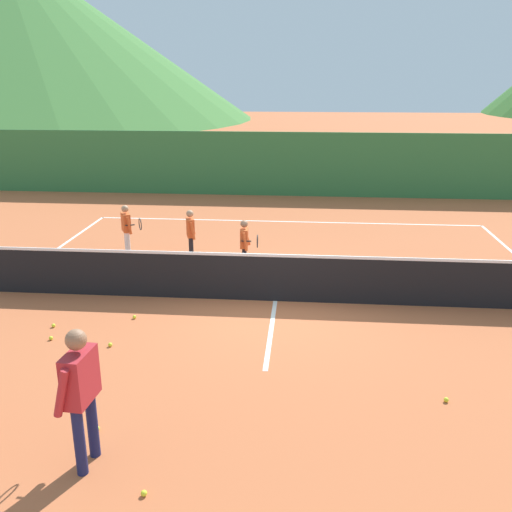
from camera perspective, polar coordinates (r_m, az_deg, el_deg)
name	(u,v)px	position (r m, az deg, el deg)	size (l,w,h in m)	color
ground_plane	(275,301)	(11.12, 1.98, -4.59)	(120.00, 120.00, 0.00)	#BC6038
line_baseline_far	(287,222)	(17.13, 3.16, 3.52)	(11.57, 0.08, 0.01)	white
line_service_center	(275,301)	(11.12, 1.98, -4.58)	(0.08, 5.55, 0.01)	white
tennis_net	(276,277)	(10.94, 2.01, -2.17)	(12.23, 0.08, 1.05)	#333338
instructor	(80,386)	(6.58, -17.44, -12.49)	(0.43, 0.79, 1.69)	#191E4C
student_0	(127,226)	(13.99, -13.02, 3.02)	(0.61, 0.52, 1.28)	silver
student_1	(191,231)	(13.33, -6.67, 2.56)	(0.29, 0.52, 1.25)	black
student_2	(245,241)	(12.46, -1.13, 1.50)	(0.42, 0.58, 1.22)	black
tennis_ball_0	(76,349)	(9.63, -17.81, -9.00)	(0.07, 0.07, 0.07)	yellow
tennis_ball_1	(97,429)	(7.61, -15.89, -16.55)	(0.07, 0.07, 0.07)	yellow
tennis_ball_4	(446,400)	(8.31, 18.80, -13.69)	(0.07, 0.07, 0.07)	yellow
tennis_ball_7	(134,317)	(10.56, -12.28, -6.08)	(0.07, 0.07, 0.07)	yellow
tennis_ball_8	(53,325)	(10.61, -19.92, -6.66)	(0.07, 0.07, 0.07)	yellow
tennis_ball_9	(51,338)	(10.14, -20.15, -7.85)	(0.07, 0.07, 0.07)	yellow
tennis_ball_10	(110,345)	(9.62, -14.62, -8.73)	(0.07, 0.07, 0.07)	yellow
tennis_ball_11	(144,493)	(6.55, -11.34, -22.60)	(0.07, 0.07, 0.07)	yellow
windscreen_fence	(291,164)	(20.70, 3.60, 9.30)	(25.46, 0.08, 2.32)	#33753D
hill_0	(8,33)	(63.73, -23.93, 20.06)	(47.67, 47.67, 16.41)	#427A38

